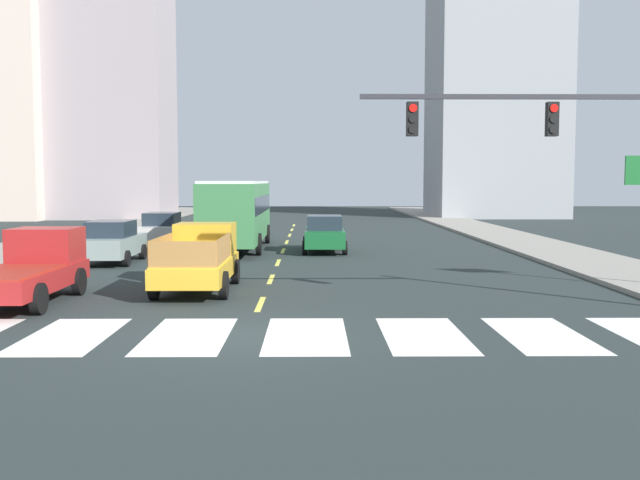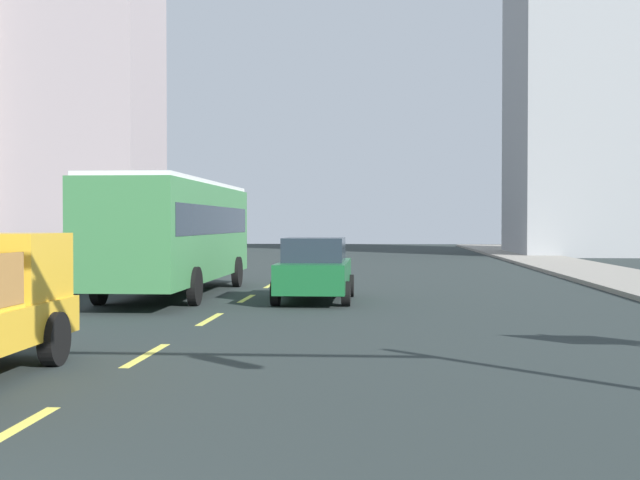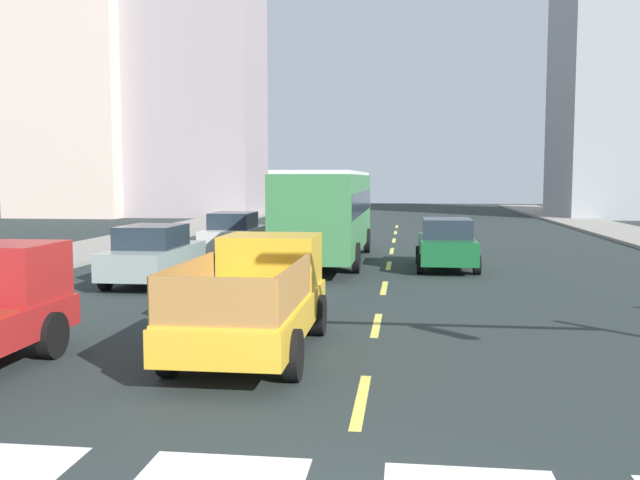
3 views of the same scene
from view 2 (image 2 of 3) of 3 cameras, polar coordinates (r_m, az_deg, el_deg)
name	(u,v)px [view 2 (image 2 of 3)]	position (r m, az deg, el deg)	size (l,w,h in m)	color
lane_dash_0	(7,434)	(9.14, -20.58, -12.27)	(0.16, 2.40, 0.01)	#DCD153
lane_dash_1	(147,355)	(13.75, -11.75, -7.69)	(0.16, 2.40, 0.01)	#DCD153
lane_dash_2	(210,319)	(18.57, -7.51, -5.37)	(0.16, 2.40, 0.01)	#DCD153
lane_dash_3	(247,299)	(23.46, -5.03, -4.00)	(0.16, 2.40, 0.01)	#DCD153
lane_dash_4	(270,285)	(28.40, -3.42, -3.10)	(0.16, 2.40, 0.01)	#DCD153
lane_dash_5	(287,276)	(33.35, -2.29, -2.46)	(0.16, 2.40, 0.01)	#DCD153
lane_dash_6	(299,269)	(38.31, -1.45, -1.99)	(0.16, 2.40, 0.01)	#DCD153
lane_dash_7	(308,264)	(43.28, -0.80, -1.63)	(0.16, 2.40, 0.01)	#DCD153
city_bus	(175,229)	(24.70, -9.87, 0.78)	(2.72, 10.80, 3.32)	#397844
sedan_mid	(64,263)	(27.64, -17.06, -1.49)	(2.02, 4.40, 1.72)	silver
sedan_near_left	(315,269)	(22.55, -0.36, -2.02)	(2.02, 4.40, 1.72)	#15562A
block_mid_left	(601,44)	(59.68, 18.64, 12.53)	(11.39, 10.78, 27.87)	gray
block_mid_right	(75,66)	(59.04, -16.37, 11.35)	(10.11, 8.71, 25.20)	gray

